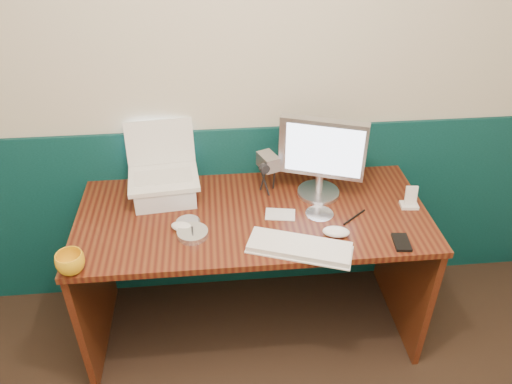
{
  "coord_description": "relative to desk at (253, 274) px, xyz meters",
  "views": [
    {
      "loc": [
        -0.1,
        -0.44,
        2.11
      ],
      "look_at": [
        0.06,
        1.23,
        0.97
      ],
      "focal_mm": 35.0,
      "sensor_mm": 36.0,
      "label": 1
    }
  ],
  "objects": [
    {
      "name": "back_wall",
      "position": [
        -0.06,
        0.37,
        0.88
      ],
      "size": [
        3.5,
        0.04,
        2.5
      ],
      "primitive_type": "cube",
      "color": "beige",
      "rests_on": "ground"
    },
    {
      "name": "wainscot",
      "position": [
        -0.06,
        0.36,
        0.12
      ],
      "size": [
        3.48,
        0.02,
        1.0
      ],
      "primitive_type": "cube",
      "color": "#062D2E",
      "rests_on": "ground"
    },
    {
      "name": "desk",
      "position": [
        0.0,
        0.0,
        0.0
      ],
      "size": [
        1.6,
        0.7,
        0.75
      ],
      "primitive_type": "cube",
      "color": "#3B120A",
      "rests_on": "ground"
    },
    {
      "name": "laptop_riser",
      "position": [
        -0.4,
        0.16,
        0.42
      ],
      "size": [
        0.3,
        0.26,
        0.1
      ],
      "primitive_type": "cube",
      "rotation": [
        0.0,
        0.0,
        0.09
      ],
      "color": "silver",
      "rests_on": "desk"
    },
    {
      "name": "laptop",
      "position": [
        -0.4,
        0.16,
        0.6
      ],
      "size": [
        0.34,
        0.27,
        0.27
      ],
      "primitive_type": null,
      "rotation": [
        0.0,
        0.0,
        0.09
      ],
      "color": "white",
      "rests_on": "laptop_riser"
    },
    {
      "name": "monitor",
      "position": [
        0.33,
        0.13,
        0.57
      ],
      "size": [
        0.41,
        0.24,
        0.39
      ],
      "primitive_type": null,
      "rotation": [
        0.0,
        0.0,
        -0.35
      ],
      "color": "#B3B3B8",
      "rests_on": "desk"
    },
    {
      "name": "keyboard",
      "position": [
        0.17,
        -0.27,
        0.39
      ],
      "size": [
        0.44,
        0.28,
        0.02
      ],
      "primitive_type": "cube",
      "rotation": [
        0.0,
        0.0,
        -0.35
      ],
      "color": "white",
      "rests_on": "desk"
    },
    {
      "name": "mouse_right",
      "position": [
        0.34,
        -0.19,
        0.39
      ],
      "size": [
        0.13,
        0.09,
        0.04
      ],
      "primitive_type": "ellipsoid",
      "rotation": [
        0.0,
        0.0,
        -0.23
      ],
      "color": "white",
      "rests_on": "desk"
    },
    {
      "name": "mouse_left",
      "position": [
        -0.32,
        -0.09,
        0.39
      ],
      "size": [
        0.12,
        0.1,
        0.03
      ],
      "primitive_type": "ellipsoid",
      "rotation": [
        0.0,
        0.0,
        -0.4
      ],
      "color": "white",
      "rests_on": "desk"
    },
    {
      "name": "mug",
      "position": [
        -0.74,
        -0.31,
        0.42
      ],
      "size": [
        0.14,
        0.14,
        0.09
      ],
      "primitive_type": "imported",
      "rotation": [
        0.0,
        0.0,
        -0.3
      ],
      "color": "#EEAC16",
      "rests_on": "desk"
    },
    {
      "name": "camcorder",
      "position": [
        0.09,
        0.17,
        0.48
      ],
      "size": [
        0.14,
        0.16,
        0.21
      ],
      "primitive_type": null,
      "rotation": [
        0.0,
        0.0,
        0.38
      ],
      "color": "#ACACB1",
      "rests_on": "desk"
    },
    {
      "name": "cd_spindle",
      "position": [
        -0.27,
        -0.14,
        0.39
      ],
      "size": [
        0.13,
        0.13,
        0.03
      ],
      "primitive_type": "cylinder",
      "color": "silver",
      "rests_on": "desk"
    },
    {
      "name": "cd_loose_a",
      "position": [
        -0.29,
        -0.03,
        0.38
      ],
      "size": [
        0.11,
        0.11,
        0.0
      ],
      "primitive_type": "cylinder",
      "color": "silver",
      "rests_on": "desk"
    },
    {
      "name": "cd_loose_b",
      "position": [
        0.3,
        -0.03,
        0.38
      ],
      "size": [
        0.13,
        0.13,
        0.0
      ],
      "primitive_type": "cylinder",
      "color": "silver",
      "rests_on": "desk"
    },
    {
      "name": "pen",
      "position": [
        0.45,
        -0.08,
        0.38
      ],
      "size": [
        0.12,
        0.1,
        0.01
      ],
      "primitive_type": "cylinder",
      "rotation": [
        0.0,
        1.57,
        0.67
      ],
      "color": "black",
      "rests_on": "desk"
    },
    {
      "name": "papers",
      "position": [
        0.12,
        -0.02,
        0.38
      ],
      "size": [
        0.15,
        0.11,
        0.0
      ],
      "primitive_type": "cube",
      "rotation": [
        0.0,
        0.0,
        -0.18
      ],
      "color": "silver",
      "rests_on": "desk"
    },
    {
      "name": "dock",
      "position": [
        0.73,
        -0.02,
        0.38
      ],
      "size": [
        0.08,
        0.07,
        0.01
      ],
      "primitive_type": "cube",
      "rotation": [
        0.0,
        0.0,
        -0.1
      ],
      "color": "white",
      "rests_on": "desk"
    },
    {
      "name": "music_player",
      "position": [
        0.73,
        -0.02,
        0.44
      ],
      "size": [
        0.06,
        0.03,
        0.09
      ],
      "primitive_type": "cube",
      "rotation": [
        -0.17,
        0.0,
        -0.1
      ],
      "color": "white",
      "rests_on": "dock"
    },
    {
      "name": "pda",
      "position": [
        0.6,
        -0.27,
        0.38
      ],
      "size": [
        0.08,
        0.12,
        0.01
      ],
      "primitive_type": "cube",
      "rotation": [
        0.0,
        0.0,
        -0.11
      ],
      "color": "black",
      "rests_on": "desk"
    }
  ]
}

